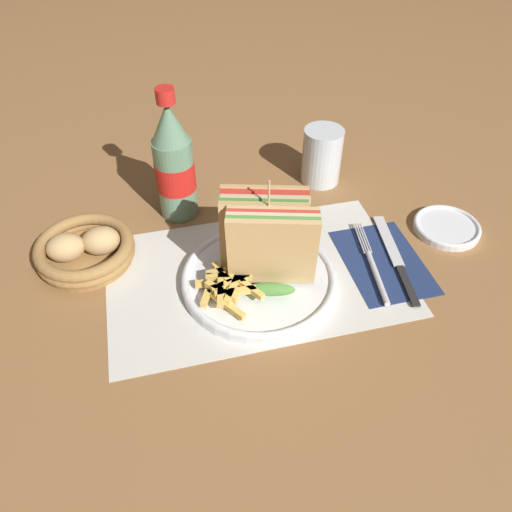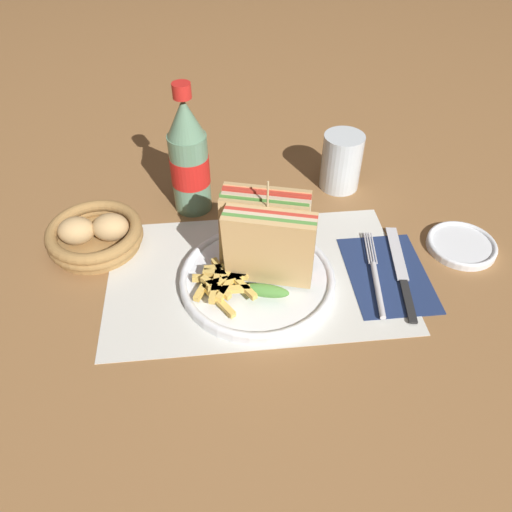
{
  "view_description": "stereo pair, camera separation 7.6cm",
  "coord_description": "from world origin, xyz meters",
  "px_view_note": "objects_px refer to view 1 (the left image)",
  "views": [
    {
      "loc": [
        -0.12,
        -0.54,
        0.56
      ],
      "look_at": [
        0.01,
        0.0,
        0.04
      ],
      "focal_mm": 35.0,
      "sensor_mm": 36.0,
      "label": 1
    },
    {
      "loc": [
        -0.05,
        -0.55,
        0.56
      ],
      "look_at": [
        0.01,
        0.0,
        0.04
      ],
      "focal_mm": 35.0,
      "sensor_mm": 36.0,
      "label": 2
    }
  ],
  "objects_px": {
    "coke_bottle_near": "(174,165)",
    "side_saucer": "(447,227)",
    "fork": "(374,268)",
    "glass_near": "(322,156)",
    "knife": "(396,258)",
    "plate_main": "(259,279)",
    "club_sandwich": "(268,241)",
    "bread_basket": "(85,249)"
  },
  "relations": [
    {
      "from": "coke_bottle_near",
      "to": "side_saucer",
      "type": "height_order",
      "value": "coke_bottle_near"
    },
    {
      "from": "fork",
      "to": "glass_near",
      "type": "distance_m",
      "value": 0.27
    },
    {
      "from": "glass_near",
      "to": "coke_bottle_near",
      "type": "bearing_deg",
      "value": -172.4
    },
    {
      "from": "knife",
      "to": "side_saucer",
      "type": "height_order",
      "value": "side_saucer"
    },
    {
      "from": "plate_main",
      "to": "club_sandwich",
      "type": "bearing_deg",
      "value": 18.49
    },
    {
      "from": "club_sandwich",
      "to": "knife",
      "type": "relative_size",
      "value": 0.8
    },
    {
      "from": "knife",
      "to": "coke_bottle_near",
      "type": "bearing_deg",
      "value": 155.16
    },
    {
      "from": "fork",
      "to": "knife",
      "type": "distance_m",
      "value": 0.05
    },
    {
      "from": "club_sandwich",
      "to": "knife",
      "type": "height_order",
      "value": "club_sandwich"
    },
    {
      "from": "plate_main",
      "to": "glass_near",
      "type": "distance_m",
      "value": 0.31
    },
    {
      "from": "coke_bottle_near",
      "to": "glass_near",
      "type": "bearing_deg",
      "value": 7.6
    },
    {
      "from": "fork",
      "to": "bread_basket",
      "type": "xyz_separation_m",
      "value": [
        -0.44,
        0.14,
        0.01
      ]
    },
    {
      "from": "coke_bottle_near",
      "to": "bread_basket",
      "type": "xyz_separation_m",
      "value": [
        -0.16,
        -0.09,
        -0.08
      ]
    },
    {
      "from": "club_sandwich",
      "to": "fork",
      "type": "bearing_deg",
      "value": -8.42
    },
    {
      "from": "fork",
      "to": "bread_basket",
      "type": "relative_size",
      "value": 1.19
    },
    {
      "from": "club_sandwich",
      "to": "knife",
      "type": "bearing_deg",
      "value": -2.56
    },
    {
      "from": "plate_main",
      "to": "bread_basket",
      "type": "bearing_deg",
      "value": 155.6
    },
    {
      "from": "coke_bottle_near",
      "to": "glass_near",
      "type": "relative_size",
      "value": 2.18
    },
    {
      "from": "fork",
      "to": "bread_basket",
      "type": "distance_m",
      "value": 0.46
    },
    {
      "from": "plate_main",
      "to": "club_sandwich",
      "type": "height_order",
      "value": "club_sandwich"
    },
    {
      "from": "fork",
      "to": "glass_near",
      "type": "height_order",
      "value": "glass_near"
    },
    {
      "from": "coke_bottle_near",
      "to": "bread_basket",
      "type": "bearing_deg",
      "value": -150.97
    },
    {
      "from": "plate_main",
      "to": "glass_near",
      "type": "height_order",
      "value": "glass_near"
    },
    {
      "from": "club_sandwich",
      "to": "fork",
      "type": "height_order",
      "value": "club_sandwich"
    },
    {
      "from": "fork",
      "to": "bread_basket",
      "type": "bearing_deg",
      "value": 171.12
    },
    {
      "from": "coke_bottle_near",
      "to": "glass_near",
      "type": "distance_m",
      "value": 0.29
    },
    {
      "from": "glass_near",
      "to": "bread_basket",
      "type": "distance_m",
      "value": 0.46
    },
    {
      "from": "fork",
      "to": "bread_basket",
      "type": "height_order",
      "value": "bread_basket"
    },
    {
      "from": "coke_bottle_near",
      "to": "bread_basket",
      "type": "distance_m",
      "value": 0.2
    },
    {
      "from": "knife",
      "to": "bread_basket",
      "type": "xyz_separation_m",
      "value": [
        -0.49,
        0.12,
        0.02
      ]
    },
    {
      "from": "bread_basket",
      "to": "glass_near",
      "type": "bearing_deg",
      "value": 16.1
    },
    {
      "from": "knife",
      "to": "coke_bottle_near",
      "type": "height_order",
      "value": "coke_bottle_near"
    },
    {
      "from": "glass_near",
      "to": "side_saucer",
      "type": "relative_size",
      "value": 0.95
    },
    {
      "from": "club_sandwich",
      "to": "coke_bottle_near",
      "type": "xyz_separation_m",
      "value": [
        -0.11,
        0.2,
        0.02
      ]
    },
    {
      "from": "knife",
      "to": "glass_near",
      "type": "xyz_separation_m",
      "value": [
        -0.04,
        0.25,
        0.05
      ]
    },
    {
      "from": "plate_main",
      "to": "side_saucer",
      "type": "xyz_separation_m",
      "value": [
        0.35,
        0.05,
        -0.0
      ]
    },
    {
      "from": "glass_near",
      "to": "bread_basket",
      "type": "height_order",
      "value": "glass_near"
    },
    {
      "from": "fork",
      "to": "side_saucer",
      "type": "relative_size",
      "value": 1.64
    },
    {
      "from": "fork",
      "to": "side_saucer",
      "type": "bearing_deg",
      "value": 30.39
    },
    {
      "from": "club_sandwich",
      "to": "side_saucer",
      "type": "bearing_deg",
      "value": 7.13
    },
    {
      "from": "fork",
      "to": "side_saucer",
      "type": "height_order",
      "value": "same"
    },
    {
      "from": "coke_bottle_near",
      "to": "fork",
      "type": "bearing_deg",
      "value": -39.31
    }
  ]
}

